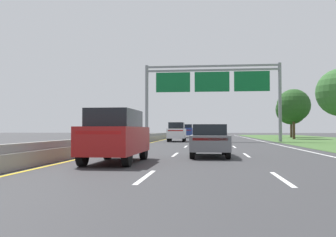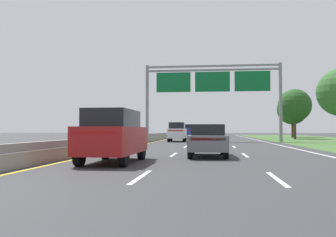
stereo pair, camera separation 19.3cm
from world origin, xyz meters
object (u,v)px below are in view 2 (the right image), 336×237
Objects in this scene: car_white_left_lane_suv at (177,132)px; roadside_tree_far at (295,105)px; car_red_left_lane_suv at (113,135)px; pickup_truck_blue at (188,131)px; car_grey_centre_lane_sedan at (208,140)px; roadside_tree_distant at (292,110)px; overhead_sign_gantry at (212,86)px.

car_white_left_lane_suv is 19.85m from roadside_tree_far.
roadside_tree_far reaches higher than car_red_left_lane_suv.
car_white_left_lane_suv is at bearing 179.47° from pickup_truck_blue.
pickup_truck_blue is 1.23× the size of car_grey_centre_lane_sedan.
car_white_left_lane_suv is at bearing -127.11° from roadside_tree_distant.
pickup_truck_blue reaches higher than car_red_left_lane_suv.
overhead_sign_gantry is at bearing -133.84° from roadside_tree_far.
car_grey_centre_lane_sedan is 36.47m from roadside_tree_far.
roadside_tree_far reaches higher than car_grey_centre_lane_sedan.
overhead_sign_gantry is 2.06× the size of roadside_tree_distant.
car_white_left_lane_suv is 1.07× the size of car_grey_centre_lane_sedan.
roadside_tree_far is at bearing -100.68° from roadside_tree_distant.
pickup_truck_blue is 19.23m from car_white_left_lane_suv.
overhead_sign_gantry is 2.15× the size of roadside_tree_far.
roadside_tree_far reaches higher than car_white_left_lane_suv.
car_grey_centre_lane_sedan is at bearing -172.27° from car_white_left_lane_suv.
car_grey_centre_lane_sedan is at bearing -107.07° from roadside_tree_distant.
roadside_tree_distant is at bearing -19.38° from car_red_left_lane_suv.
roadside_tree_far is at bearing -19.98° from car_grey_centre_lane_sedan.
pickup_truck_blue is at bearing -167.50° from roadside_tree_distant.
roadside_tree_distant is (17.57, 3.90, 3.66)m from pickup_truck_blue.
overhead_sign_gantry is at bearing -169.01° from pickup_truck_blue.
pickup_truck_blue is 17.46m from roadside_tree_far.
car_white_left_lane_suv is 22.55m from car_grey_centre_lane_sedan.
car_white_left_lane_suv is (0.07, -19.23, 0.02)m from pickup_truck_blue.
car_grey_centre_lane_sedan is 0.61× the size of roadside_tree_distant.
roadside_tree_far is at bearing 46.16° from overhead_sign_gantry.
roadside_tree_distant reaches higher than car_red_left_lane_suv.
pickup_truck_blue is at bearing 154.94° from roadside_tree_far.
car_white_left_lane_suv is 26.01m from car_red_left_lane_suv.
car_red_left_lane_suv is (-0.17, -26.01, 0.00)m from car_white_left_lane_suv.
car_white_left_lane_suv reaches higher than car_grey_centre_lane_sedan.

